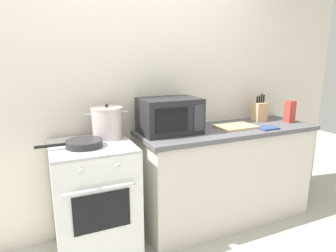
{
  "coord_description": "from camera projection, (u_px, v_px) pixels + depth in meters",
  "views": [
    {
      "loc": [
        -0.67,
        -1.51,
        1.53
      ],
      "look_at": [
        0.28,
        0.6,
        1.0
      ],
      "focal_mm": 30.6,
      "sensor_mm": 36.0,
      "label": 1
    }
  ],
  "objects": [
    {
      "name": "frying_pan",
      "position": [
        83.0,
        143.0,
        2.07
      ],
      "size": [
        0.46,
        0.26,
        0.05
      ],
      "color": "#28282B",
      "rests_on": "stove"
    },
    {
      "name": "oven_mitt",
      "position": [
        267.0,
        128.0,
        2.61
      ],
      "size": [
        0.18,
        0.14,
        0.02
      ],
      "primitive_type": "cube",
      "color": "#33477A",
      "rests_on": "countertop_right"
    },
    {
      "name": "countertop_right",
      "position": [
        228.0,
        130.0,
        2.66
      ],
      "size": [
        1.7,
        0.6,
        0.04
      ],
      "primitive_type": "cube",
      "color": "#59595E",
      "rests_on": "lower_cabinet_right"
    },
    {
      "name": "stove",
      "position": [
        95.0,
        201.0,
        2.24
      ],
      "size": [
        0.6,
        0.64,
        0.92
      ],
      "color": "white",
      "rests_on": "ground_plane"
    },
    {
      "name": "knife_block",
      "position": [
        260.0,
        112.0,
        2.93
      ],
      "size": [
        0.13,
        0.1,
        0.28
      ],
      "color": "tan",
      "rests_on": "countertop_right"
    },
    {
      "name": "microwave",
      "position": [
        169.0,
        116.0,
        2.44
      ],
      "size": [
        0.5,
        0.37,
        0.3
      ],
      "color": "#232326",
      "rests_on": "countertop_right"
    },
    {
      "name": "pasta_box",
      "position": [
        290.0,
        112.0,
        2.87
      ],
      "size": [
        0.08,
        0.08,
        0.22
      ],
      "primitive_type": "cube",
      "color": "#B73D33",
      "rests_on": "countertop_right"
    },
    {
      "name": "stock_pot",
      "position": [
        107.0,
        123.0,
        2.29
      ],
      "size": [
        0.34,
        0.25,
        0.28
      ],
      "color": "beige",
      "rests_on": "stove"
    },
    {
      "name": "back_wall",
      "position": [
        154.0,
        91.0,
        2.65
      ],
      "size": [
        4.4,
        0.1,
        2.5
      ],
      "primitive_type": "cube",
      "color": "silver",
      "rests_on": "ground_plane"
    },
    {
      "name": "lower_cabinet_right",
      "position": [
        226.0,
        176.0,
        2.76
      ],
      "size": [
        1.64,
        0.56,
        0.88
      ],
      "primitive_type": "cube",
      "color": "beige",
      "rests_on": "ground_plane"
    },
    {
      "name": "cutting_board",
      "position": [
        235.0,
        127.0,
        2.66
      ],
      "size": [
        0.36,
        0.26,
        0.02
      ],
      "primitive_type": "cube",
      "color": "tan",
      "rests_on": "countertop_right"
    }
  ]
}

